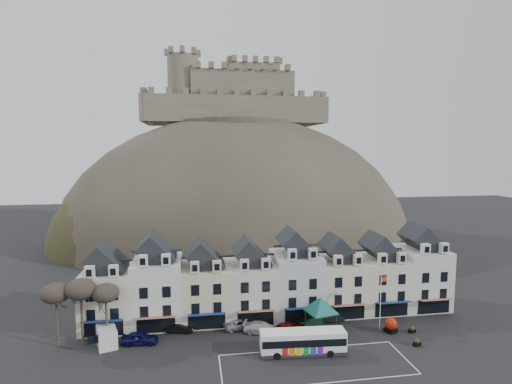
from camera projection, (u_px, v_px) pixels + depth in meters
ground at (302, 372)px, 44.79m from camera, size 300.00×300.00×0.00m
coach_bay_markings at (316, 364)px, 46.33m from camera, size 22.00×7.50×0.01m
townhouse_terrace at (275, 280)px, 59.93m from camera, size 54.40×9.35×11.80m
castle_hill at (241, 237)px, 112.69m from camera, size 100.00×76.00×68.00m
castle at (235, 96)px, 115.11m from camera, size 50.20×22.20×22.00m
tree_left_far at (55, 294)px, 49.88m from camera, size 3.61×3.61×8.24m
tree_left_mid at (81, 290)px, 50.30m from camera, size 3.78×3.78×8.64m
tree_left_near at (106, 294)px, 50.84m from camera, size 3.43×3.43×7.84m
bus at (303, 341)px, 48.60m from camera, size 10.55×3.17×2.94m
bus_shelter at (321, 305)px, 54.54m from camera, size 7.30×7.30×4.75m
red_buoy at (391, 325)px, 54.37m from camera, size 1.80×1.80×2.03m
flagpole at (381, 299)px, 54.90m from camera, size 1.05×0.43×7.67m
white_van at (106, 334)px, 51.31m from camera, size 3.66×5.51×2.32m
planter_west at (417, 342)px, 50.67m from camera, size 1.05×0.68×0.96m
planter_east at (412, 329)px, 54.32m from camera, size 0.99×0.65×0.93m
car_navy at (140, 338)px, 51.13m from camera, size 4.79×2.31×1.58m
car_black at (180, 328)px, 54.36m from camera, size 3.94×2.04×1.24m
car_silver at (240, 324)px, 55.64m from camera, size 4.97×3.25×1.29m
car_white at (262, 328)px, 54.13m from camera, size 5.52×3.67×1.49m
car_maroon at (289, 327)px, 54.16m from camera, size 4.92×3.08×1.56m
car_charcoal at (330, 317)px, 57.67m from camera, size 4.10×1.64×1.32m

